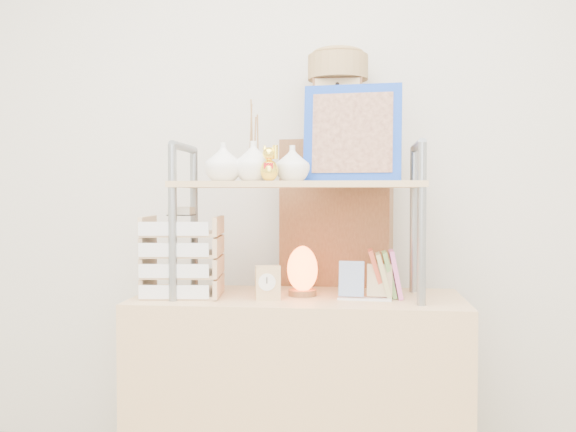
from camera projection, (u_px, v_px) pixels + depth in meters
The scene contains 9 objects.
desk at pixel (298, 397), 2.37m from camera, with size 1.20×0.50×0.75m, color tan.
cabinet at pixel (337, 300), 2.71m from camera, with size 0.45×0.24×1.35m, color brown.
hutch at pixel (294, 177), 2.36m from camera, with size 0.90×0.34×0.79m.
letter_tray at pixel (182, 261), 2.36m from camera, with size 0.29×0.28×0.33m.
salt_lamp at pixel (302, 270), 2.36m from camera, with size 0.12×0.11×0.18m.
desk_clock at pixel (268, 283), 2.27m from camera, with size 0.09×0.06×0.12m.
postcard_stand at pixel (365, 289), 2.28m from camera, with size 0.20×0.07×0.14m.
drawer_chest at pixel (338, 110), 2.66m from camera, with size 0.20×0.16×0.25m.
woven_basket at pixel (338, 68), 2.66m from camera, with size 0.25×0.25×0.10m, color olive.
Camera 1 is at (0.21, -1.14, 1.13)m, focal length 40.00 mm.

